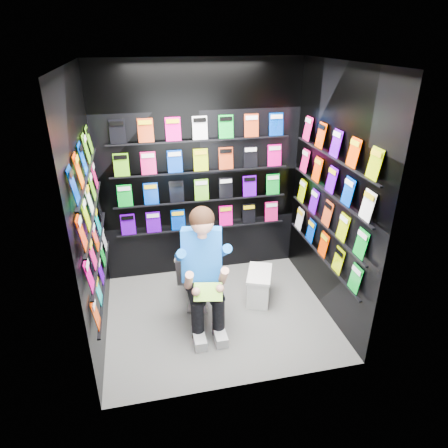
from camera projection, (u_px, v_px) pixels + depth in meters
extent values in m
plane|color=slate|center=(219.00, 315.00, 4.42)|extent=(2.40, 2.40, 0.00)
plane|color=white|center=(217.00, 63.00, 3.29)|extent=(2.40, 2.40, 0.00)
cube|color=black|center=(201.00, 175.00, 4.74)|extent=(2.40, 0.04, 2.60)
cube|color=black|center=(245.00, 259.00, 2.98)|extent=(2.40, 0.04, 2.60)
cube|color=black|center=(89.00, 218.00, 3.62)|extent=(0.04, 2.00, 2.60)
cube|color=black|center=(332.00, 197.00, 4.09)|extent=(0.04, 2.00, 2.60)
imported|color=white|center=(197.00, 271.00, 4.56)|extent=(0.56, 0.82, 0.73)
cube|color=white|center=(259.00, 287.00, 4.62)|extent=(0.38, 0.49, 0.33)
cube|color=white|center=(260.00, 274.00, 4.54)|extent=(0.41, 0.52, 0.03)
cube|color=#1D9246|center=(208.00, 292.00, 3.82)|extent=(0.30, 0.21, 0.12)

